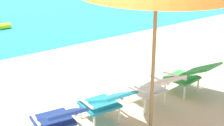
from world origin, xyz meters
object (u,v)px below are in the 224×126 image
lounge_chair_far_left (57,118)px  lounge_chair_far_right (191,74)px  lounge_chair_near_right (154,86)px  lounge_chair_near_left (105,101)px

lounge_chair_far_left → lounge_chair_far_right: bearing=-1.1°
lounge_chair_near_right → lounge_chair_far_right: size_ratio=0.95×
lounge_chair_far_right → lounge_chair_far_left: bearing=178.9°
lounge_chair_far_right → lounge_chair_near_left: bearing=178.4°
lounge_chair_near_right → lounge_chair_far_right: (0.89, -0.01, 0.00)m
lounge_chair_near_left → lounge_chair_far_right: same height
lounge_chair_far_left → lounge_chair_far_right: (2.64, -0.05, 0.00)m
lounge_chair_far_left → lounge_chair_far_right: same height
lounge_chair_far_left → lounge_chair_near_right: 1.75m
lounge_chair_near_left → lounge_chair_near_right: size_ratio=1.02×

